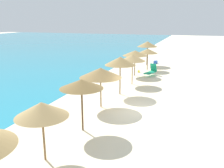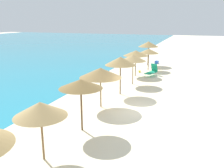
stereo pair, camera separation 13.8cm
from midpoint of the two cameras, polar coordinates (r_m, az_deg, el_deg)
ground_plane at (r=15.46m, az=5.87°, el=-6.21°), size 160.00×160.00×0.00m
beach_umbrella_3 at (r=9.87m, az=-16.39°, el=-5.70°), size 2.09×2.09×2.45m
beach_umbrella_4 at (r=12.12m, az=-7.43°, el=-0.03°), size 2.18×2.18×2.68m
beach_umbrella_5 at (r=15.46m, az=-2.93°, el=2.62°), size 2.68×2.68×2.58m
beach_umbrella_6 at (r=18.18m, az=1.69°, el=5.35°), size 2.30×2.30×2.87m
beach_umbrella_7 at (r=21.25m, az=4.60°, el=6.09°), size 2.23×2.23×2.63m
beach_umbrella_8 at (r=24.67m, az=5.21°, el=7.14°), size 2.47×2.47×2.55m
beach_umbrella_9 at (r=27.72m, az=8.16°, el=7.58°), size 2.21×2.21×2.40m
beach_umbrella_10 at (r=30.74m, az=8.08°, el=9.14°), size 2.46×2.46×2.93m
lounge_chair_0 at (r=25.19m, az=8.90°, el=2.99°), size 1.80×1.13×1.17m
beach_ball at (r=26.56m, az=6.07°, el=2.94°), size 0.25×0.25×0.25m
cooler_box at (r=32.35m, az=9.94°, el=5.02°), size 0.59×0.49×0.37m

